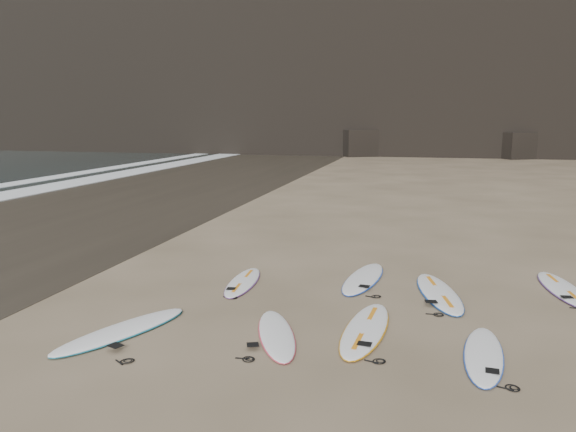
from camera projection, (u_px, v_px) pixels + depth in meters
name	position (u px, v px, depth m)	size (l,w,h in m)	color
ground	(401.00, 339.00, 9.17)	(240.00, 240.00, 0.00)	#897559
wet_sand	(71.00, 211.00, 21.76)	(12.00, 200.00, 0.01)	#383026
surfboard_0	(122.00, 330.00, 9.42)	(0.64, 2.68, 0.10)	white
surfboard_1	(276.00, 334.00, 9.28)	(0.55, 2.28, 0.08)	white
surfboard_2	(365.00, 328.00, 9.49)	(0.65, 2.70, 0.10)	white
surfboard_3	(484.00, 354.00, 8.48)	(0.55, 2.30, 0.08)	white
surfboard_5	(243.00, 282.00, 12.24)	(0.55, 2.29, 0.08)	white
surfboard_6	(363.00, 278.00, 12.50)	(0.65, 2.69, 0.10)	white
surfboard_7	(439.00, 292.00, 11.46)	(0.67, 2.77, 0.10)	white
surfboard_8	(563.00, 288.00, 11.74)	(0.62, 2.60, 0.09)	white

